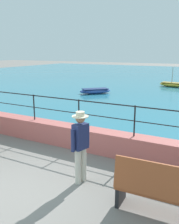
{
  "coord_description": "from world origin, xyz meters",
  "views": [
    {
      "loc": [
        3.99,
        -3.39,
        3.09
      ],
      "look_at": [
        0.11,
        3.7,
        1.1
      ],
      "focal_mm": 40.16,
      "sensor_mm": 36.0,
      "label": 1
    }
  ],
  "objects_px": {
    "bench_far": "(160,190)",
    "person_walking": "(80,144)",
    "boat_1": "(95,91)",
    "boat_3": "(173,84)"
  },
  "relations": [
    {
      "from": "person_walking",
      "to": "boat_1",
      "type": "relative_size",
      "value": 0.77
    },
    {
      "from": "bench_far",
      "to": "boat_3",
      "type": "height_order",
      "value": "boat_3"
    },
    {
      "from": "bench_far",
      "to": "person_walking",
      "type": "distance_m",
      "value": 2.04
    },
    {
      "from": "person_walking",
      "to": "boat_3",
      "type": "height_order",
      "value": "boat_3"
    },
    {
      "from": "boat_1",
      "to": "boat_3",
      "type": "bearing_deg",
      "value": 56.02
    },
    {
      "from": "person_walking",
      "to": "boat_1",
      "type": "height_order",
      "value": "person_walking"
    },
    {
      "from": "bench_far",
      "to": "boat_1",
      "type": "xyz_separation_m",
      "value": [
        -7.4,
        11.65,
        -0.3
      ]
    },
    {
      "from": "boat_1",
      "to": "person_walking",
      "type": "bearing_deg",
      "value": -64.18
    },
    {
      "from": "bench_far",
      "to": "person_walking",
      "type": "bearing_deg",
      "value": 168.43
    },
    {
      "from": "bench_far",
      "to": "boat_3",
      "type": "distance_m",
      "value": 18.23
    }
  ]
}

